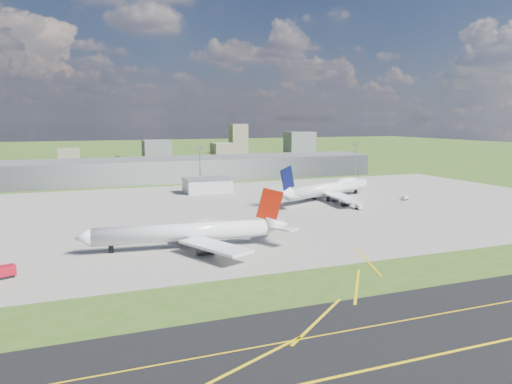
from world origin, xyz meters
name	(u,v)px	position (x,y,z in m)	size (l,w,h in m)	color
ground	(172,183)	(0.00, 150.00, 0.00)	(1400.00, 1400.00, 0.00)	#36551A
taxiway	(470,348)	(0.00, -110.00, 0.03)	(1400.00, 60.00, 0.06)	black
apron	(243,210)	(10.00, 40.00, 0.04)	(360.00, 190.00, 0.08)	gray
terminal	(167,170)	(0.00, 165.00, 7.50)	(300.00, 42.00, 15.00)	gray
ops_building	(207,186)	(10.00, 100.00, 4.00)	(26.00, 16.00, 8.00)	silver
mast_center	(200,160)	(10.00, 115.00, 17.71)	(3.50, 2.00, 25.90)	gray
mast_east	(356,155)	(120.00, 115.00, 17.71)	(3.50, 2.00, 25.90)	gray
airliner_red_twin	(190,233)	(-30.34, -19.20, 5.14)	(70.28, 54.43, 19.29)	white
airliner_blue_quad	(329,189)	(63.30, 52.73, 5.56)	(72.73, 55.30, 20.00)	white
fire_truck	(0,273)	(-85.70, -32.33, 1.67)	(7.98, 5.32, 3.34)	#A40B1D
tug_yellow	(124,230)	(-47.96, 12.04, 0.96)	(4.32, 3.97, 1.86)	orange
van_white_near	(359,207)	(60.92, 20.15, 1.20)	(2.60, 4.81, 2.37)	white
van_white_far	(405,198)	(98.70, 34.69, 1.17)	(4.84, 3.73, 2.30)	silver
bldg_cw	(69,156)	(-60.00, 340.00, 7.00)	(20.00, 18.00, 14.00)	gray
bldg_c	(157,151)	(20.00, 310.00, 11.00)	(26.00, 20.00, 22.00)	slate
bldg_ce	(223,150)	(100.00, 350.00, 8.00)	(22.00, 24.00, 16.00)	gray
bldg_e	(300,145)	(180.00, 320.00, 14.00)	(30.00, 22.00, 28.00)	slate
bldg_tall_e	(238,139)	(140.00, 410.00, 18.00)	(20.00, 18.00, 36.00)	gray
tree_w	(4,166)	(-110.00, 265.00, 4.86)	(6.75, 6.75, 8.25)	#382314
tree_c	(118,160)	(-20.00, 280.00, 5.84)	(8.10, 8.10, 9.90)	#382314
tree_e	(217,158)	(70.00, 275.00, 5.51)	(7.65, 7.65, 9.35)	#382314
tree_far_e	(297,156)	(160.00, 285.00, 4.53)	(6.30, 6.30, 7.70)	#382314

